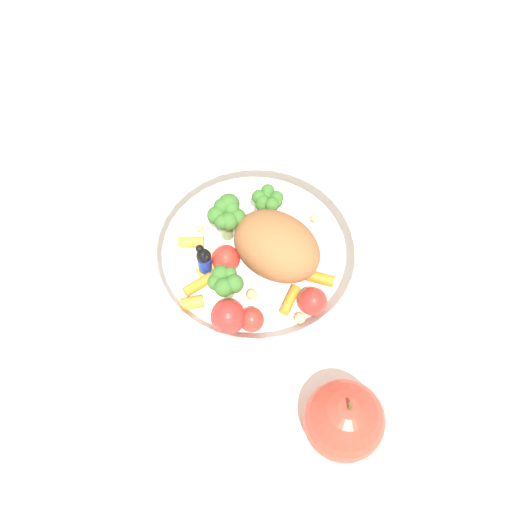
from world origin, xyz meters
name	(u,v)px	position (x,y,z in m)	size (l,w,h in m)	color
ground_plane	(246,261)	(0.00, 0.00, 0.00)	(2.40, 2.40, 0.00)	silver
food_container	(259,254)	(0.02, 0.00, 0.03)	(0.21, 0.21, 0.07)	white
loose_apple	(344,420)	(0.14, -0.14, 0.04)	(0.07, 0.07, 0.08)	#BC3828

